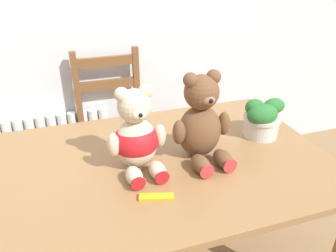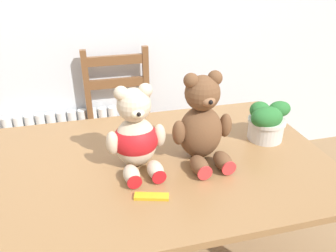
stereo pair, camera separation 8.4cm
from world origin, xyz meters
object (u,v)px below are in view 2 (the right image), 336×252
(chocolate_bar, at_px, (152,196))
(teddy_bear_right, at_px, (202,123))
(potted_plant, at_px, (267,121))
(wooden_chair_behind, at_px, (122,127))
(teddy_bear_left, at_px, (136,136))

(chocolate_bar, bearing_deg, teddy_bear_right, 39.50)
(teddy_bear_right, xyz_separation_m, potted_plant, (0.36, 0.08, -0.07))
(wooden_chair_behind, bearing_deg, chocolate_bar, 89.74)
(teddy_bear_left, height_order, teddy_bear_right, teddy_bear_right)
(teddy_bear_left, relative_size, teddy_bear_right, 0.93)
(chocolate_bar, bearing_deg, teddy_bear_left, 93.85)
(chocolate_bar, bearing_deg, wooden_chair_behind, 89.74)
(wooden_chair_behind, distance_m, teddy_bear_left, 0.91)
(wooden_chair_behind, bearing_deg, potted_plant, 129.45)
(wooden_chair_behind, relative_size, teddy_bear_right, 2.50)
(teddy_bear_right, bearing_deg, chocolate_bar, 35.64)
(chocolate_bar, bearing_deg, potted_plant, 25.46)
(potted_plant, xyz_separation_m, chocolate_bar, (-0.62, -0.30, -0.09))
(teddy_bear_right, bearing_deg, potted_plant, -171.78)
(teddy_bear_left, relative_size, chocolate_bar, 2.81)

